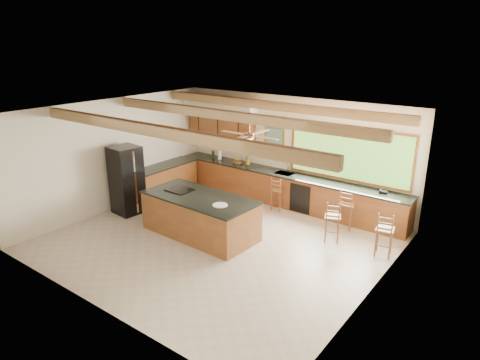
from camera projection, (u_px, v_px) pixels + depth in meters
The scene contains 9 objects.
ground at pixel (218, 241), 9.95m from camera, with size 7.20×7.20×0.00m, color #BCB29C.
room_shell at pixel (229, 142), 9.84m from camera, with size 7.27×6.54×3.02m.
counter_run at pixel (252, 187), 12.18m from camera, with size 7.12×3.10×1.23m.
island at pixel (200, 215), 10.15m from camera, with size 2.82×1.40×0.99m.
refrigerator at pixel (127, 180), 11.32m from camera, with size 0.78×0.76×1.83m.
bar_stool_a at pixel (277, 191), 11.54m from camera, with size 0.37×0.37×0.95m.
bar_stool_b at pixel (332, 218), 9.75m from camera, with size 0.47×0.47×1.00m.
bar_stool_c at pixel (347, 205), 10.39m from camera, with size 0.40×0.40×1.05m.
bar_stool_d at pixel (384, 231), 9.06m from camera, with size 0.44×0.44×1.02m.
Camera 1 is at (5.78, -6.91, 4.49)m, focal length 32.00 mm.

